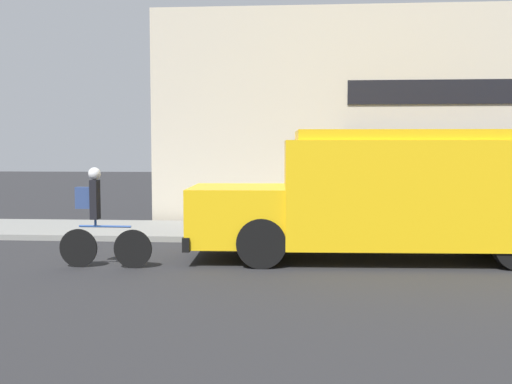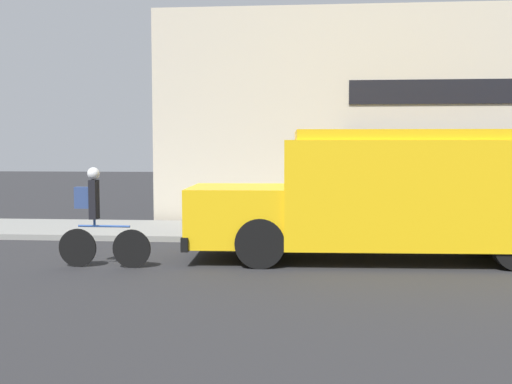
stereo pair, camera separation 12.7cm
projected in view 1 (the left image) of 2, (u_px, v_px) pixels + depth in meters
The scene contains 5 objects.
ground_plane at pixel (404, 245), 12.34m from camera, with size 70.00×70.00×0.00m, color #2B2B2D.
sidewalk at pixel (394, 233), 13.70m from camera, with size 28.00×2.74×0.12m.
storefront at pixel (387, 117), 15.18m from camera, with size 12.08×1.00×5.60m.
school_bus at pixel (401, 193), 10.75m from camera, with size 6.92×2.67×2.32m.
cyclist at pixel (98, 219), 10.01m from camera, with size 1.59×0.21×1.69m.
Camera 1 is at (-2.12, -12.42, 2.03)m, focal length 42.00 mm.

